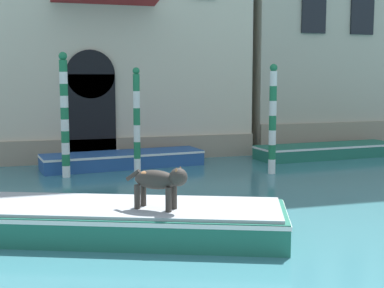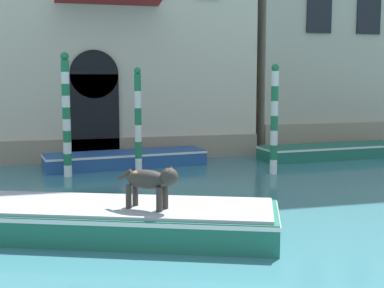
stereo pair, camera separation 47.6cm
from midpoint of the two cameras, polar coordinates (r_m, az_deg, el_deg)
name	(u,v)px [view 1 (the left image)]	position (r m, az deg, el deg)	size (l,w,h in m)	color
boat_foreground	(112,219)	(11.23, -9.74, -7.91)	(7.39, 4.62, 0.66)	#1E6651
dog_on_deck	(160,181)	(10.53, -4.75, -3.92)	(1.10, 0.92, 0.88)	#332D28
boat_moored_near_palazzo	(123,159)	(19.49, -8.05, -1.62)	(5.94, 2.14, 0.55)	#234C8C
boat_moored_far	(327,151)	(22.23, 13.59, -0.68)	(6.07, 1.97, 0.54)	#1E6651
mooring_pole_0	(273,119)	(18.00, 7.85, 2.68)	(0.25, 0.25, 3.67)	white
mooring_pole_1	(137,121)	(17.69, -6.68, 2.43)	(0.23, 0.23, 3.56)	white
mooring_pole_2	(65,115)	(17.72, -14.19, 3.05)	(0.27, 0.27, 4.04)	white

